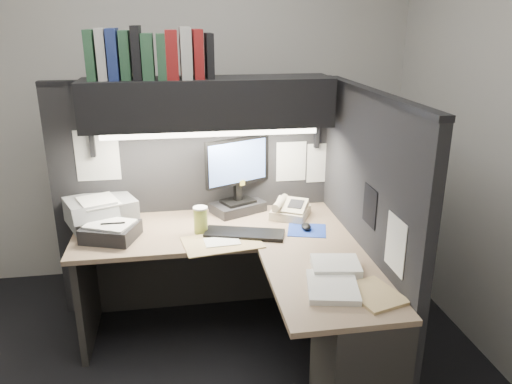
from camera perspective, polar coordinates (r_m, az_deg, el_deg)
floor at (r=3.11m, az=-5.94°, el=-20.85°), size 3.50×3.50×0.00m
wall_back at (r=3.94m, az=-8.03°, el=9.58°), size 3.50×0.04×2.70m
wall_front at (r=1.09m, az=-3.20°, el=-16.75°), size 3.50×0.04×2.70m
partition_back at (r=3.52m, az=-6.86°, el=-0.77°), size 1.90×0.06×1.60m
partition_right at (r=3.02m, az=12.24°, el=-4.55°), size 0.06×1.50×1.60m
desk at (r=2.88m, az=2.45°, el=-13.33°), size 1.70×1.53×0.73m
overhead_shelf at (r=3.18m, az=-5.47°, el=10.17°), size 1.55×0.34×0.30m
task_light_tube at (r=3.07m, az=-5.18°, el=6.64°), size 1.32×0.04×0.04m
monitor at (r=3.39m, az=-2.09°, el=0.99°), size 0.45×0.34×0.52m
keyboard at (r=3.08m, az=-1.32°, el=-4.77°), size 0.51×0.30×0.02m
mousepad at (r=3.17m, az=5.84°, el=-4.36°), size 0.29×0.27×0.00m
mouse at (r=3.17m, az=5.75°, el=-3.94°), size 0.07×0.10×0.04m
telephone at (r=3.36m, az=3.94°, el=-2.07°), size 0.32×0.32×0.09m
coffee_cup at (r=3.11m, az=-6.34°, el=-3.28°), size 0.10×0.10×0.16m
printer at (r=3.40m, az=-17.31°, el=-2.08°), size 0.51×0.47×0.16m
notebook_stack at (r=3.15m, az=-16.26°, el=-4.39°), size 0.37×0.34×0.09m
open_folder at (r=2.99m, az=-3.90°, el=-5.77°), size 0.49×0.36×0.01m
paper_stack_a at (r=2.70m, az=9.08°, el=-8.37°), size 0.28×0.25×0.05m
paper_stack_b at (r=2.52m, az=8.74°, el=-10.67°), size 0.30×0.35×0.03m
manila_stack at (r=2.52m, az=13.37°, el=-11.30°), size 0.29×0.33×0.02m
binder_row at (r=3.15m, az=-12.04°, el=15.11°), size 0.74×0.25×0.31m
pinned_papers at (r=3.13m, az=0.46°, el=1.72°), size 1.76×1.31×0.51m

